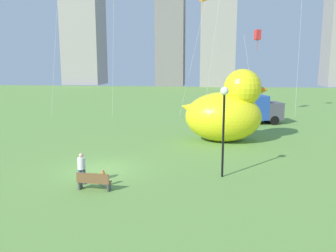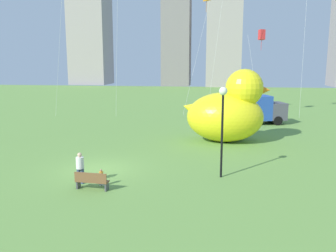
{
  "view_description": "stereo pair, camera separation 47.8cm",
  "coord_description": "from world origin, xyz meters",
  "px_view_note": "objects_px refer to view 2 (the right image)",
  "views": [
    {
      "loc": [
        6.22,
        -19.34,
        6.21
      ],
      "look_at": [
        3.65,
        2.68,
        2.19
      ],
      "focal_mm": 38.17,
      "sensor_mm": 36.0,
      "label": 1
    },
    {
      "loc": [
        6.69,
        -19.28,
        6.21
      ],
      "look_at": [
        3.65,
        2.68,
        2.19
      ],
      "focal_mm": 38.17,
      "sensor_mm": 36.0,
      "label": 2
    }
  ],
  "objects_px": {
    "person_adult": "(80,167)",
    "giant_inflatable_duck": "(228,111)",
    "lamppost": "(223,111)",
    "kite_red": "(262,35)",
    "box_truck": "(255,110)",
    "park_bench": "(92,181)",
    "person_child": "(101,177)"
  },
  "relations": [
    {
      "from": "person_child",
      "to": "box_truck",
      "type": "xyz_separation_m",
      "value": [
        9.52,
        19.73,
        0.95
      ]
    },
    {
      "from": "kite_red",
      "to": "giant_inflatable_duck",
      "type": "bearing_deg",
      "value": -105.11
    },
    {
      "from": "park_bench",
      "to": "box_truck",
      "type": "distance_m",
      "value": 22.61
    },
    {
      "from": "giant_inflatable_duck",
      "to": "lamppost",
      "type": "height_order",
      "value": "giant_inflatable_duck"
    },
    {
      "from": "lamppost",
      "to": "kite_red",
      "type": "distance_m",
      "value": 24.56
    },
    {
      "from": "park_bench",
      "to": "lamppost",
      "type": "height_order",
      "value": "lamppost"
    },
    {
      "from": "park_bench",
      "to": "giant_inflatable_duck",
      "type": "relative_size",
      "value": 0.25
    },
    {
      "from": "person_adult",
      "to": "kite_red",
      "type": "height_order",
      "value": "kite_red"
    },
    {
      "from": "park_bench",
      "to": "person_child",
      "type": "relative_size",
      "value": 1.91
    },
    {
      "from": "person_adult",
      "to": "person_child",
      "type": "relative_size",
      "value": 1.86
    },
    {
      "from": "giant_inflatable_duck",
      "to": "kite_red",
      "type": "height_order",
      "value": "kite_red"
    },
    {
      "from": "box_truck",
      "to": "giant_inflatable_duck",
      "type": "bearing_deg",
      "value": -109.22
    },
    {
      "from": "box_truck",
      "to": "park_bench",
      "type": "bearing_deg",
      "value": -115.73
    },
    {
      "from": "person_adult",
      "to": "person_child",
      "type": "distance_m",
      "value": 1.27
    },
    {
      "from": "box_truck",
      "to": "kite_red",
      "type": "xyz_separation_m",
      "value": [
        0.96,
        6.03,
        7.67
      ]
    },
    {
      "from": "giant_inflatable_duck",
      "to": "kite_red",
      "type": "xyz_separation_m",
      "value": [
        3.92,
        14.52,
        6.7
      ]
    },
    {
      "from": "person_child",
      "to": "box_truck",
      "type": "distance_m",
      "value": 21.93
    },
    {
      "from": "giant_inflatable_duck",
      "to": "lamppost",
      "type": "relative_size",
      "value": 1.39
    },
    {
      "from": "person_child",
      "to": "kite_red",
      "type": "relative_size",
      "value": 0.09
    },
    {
      "from": "person_child",
      "to": "giant_inflatable_duck",
      "type": "relative_size",
      "value": 0.13
    },
    {
      "from": "giant_inflatable_duck",
      "to": "person_child",
      "type": "bearing_deg",
      "value": -120.26
    },
    {
      "from": "park_bench",
      "to": "person_adult",
      "type": "bearing_deg",
      "value": 137.17
    },
    {
      "from": "person_child",
      "to": "lamppost",
      "type": "relative_size",
      "value": 0.18
    },
    {
      "from": "person_child",
      "to": "giant_inflatable_duck",
      "type": "bearing_deg",
      "value": 59.74
    },
    {
      "from": "person_adult",
      "to": "lamppost",
      "type": "distance_m",
      "value": 7.95
    },
    {
      "from": "lamppost",
      "to": "person_adult",
      "type": "bearing_deg",
      "value": -164.28
    },
    {
      "from": "giant_inflatable_duck",
      "to": "box_truck",
      "type": "distance_m",
      "value": 9.05
    },
    {
      "from": "box_truck",
      "to": "lamppost",
      "type": "bearing_deg",
      "value": -101.37
    },
    {
      "from": "person_adult",
      "to": "lamppost",
      "type": "bearing_deg",
      "value": 15.72
    },
    {
      "from": "person_adult",
      "to": "giant_inflatable_duck",
      "type": "bearing_deg",
      "value": 54.93
    },
    {
      "from": "person_adult",
      "to": "box_truck",
      "type": "xyz_separation_m",
      "value": [
        10.7,
        19.52,
        0.53
      ]
    },
    {
      "from": "person_adult",
      "to": "person_child",
      "type": "height_order",
      "value": "person_adult"
    }
  ]
}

